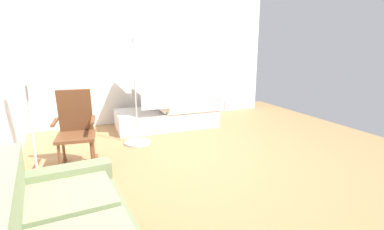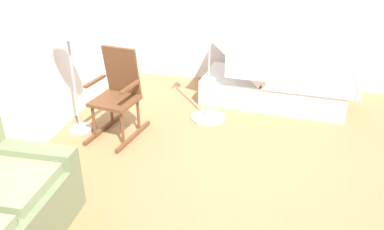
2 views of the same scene
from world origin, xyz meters
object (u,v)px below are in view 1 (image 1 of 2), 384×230
(hospital_bed, at_px, (167,111))
(rocking_chair, at_px, (76,131))
(iv_pole, at_px, (137,129))
(floor_lamp, at_px, (25,79))

(hospital_bed, relative_size, rocking_chair, 2.02)
(hospital_bed, xyz_separation_m, iv_pole, (-0.73, 0.80, -0.07))
(hospital_bed, distance_m, rocking_chair, 2.22)
(floor_lamp, xyz_separation_m, iv_pole, (0.68, -1.47, -0.98))
(hospital_bed, xyz_separation_m, floor_lamp, (-1.42, 2.26, 0.91))
(floor_lamp, bearing_deg, iv_pole, -64.98)
(rocking_chair, height_order, floor_lamp, floor_lamp)
(rocking_chair, height_order, iv_pole, iv_pole)
(hospital_bed, bearing_deg, floor_lamp, 122.09)
(hospital_bed, distance_m, iv_pole, 1.09)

